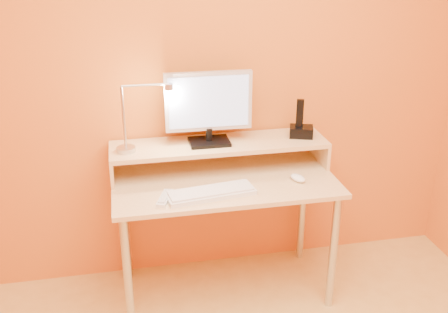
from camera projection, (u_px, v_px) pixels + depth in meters
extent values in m
cube|color=orange|center=(213.00, 70.00, 2.88)|extent=(3.00, 0.04, 2.50)
cylinder|color=#BDBDBD|center=(128.00, 277.00, 2.61)|extent=(0.04, 0.04, 0.69)
cylinder|color=#BDBDBD|center=(333.00, 253.00, 2.81)|extent=(0.04, 0.04, 0.69)
cylinder|color=#BDBDBD|center=(125.00, 227.00, 3.06)|extent=(0.04, 0.04, 0.69)
cylinder|color=#BDBDBD|center=(302.00, 209.00, 3.27)|extent=(0.04, 0.04, 0.69)
cube|color=#E6C088|center=(225.00, 182.00, 2.80)|extent=(1.20, 0.60, 0.02)
cube|color=#E6C088|center=(112.00, 166.00, 2.79)|extent=(0.02, 0.30, 0.14)
cube|color=#E6C088|center=(319.00, 150.00, 3.01)|extent=(0.02, 0.30, 0.14)
cube|color=#E6C088|center=(219.00, 145.00, 2.87)|extent=(1.20, 0.30, 0.02)
cube|color=black|center=(209.00, 142.00, 2.85)|extent=(0.22, 0.16, 0.02)
cylinder|color=black|center=(209.00, 134.00, 2.84)|extent=(0.04, 0.04, 0.07)
cube|color=silver|center=(208.00, 101.00, 2.77)|extent=(0.47, 0.04, 0.32)
cube|color=black|center=(208.00, 100.00, 2.79)|extent=(0.42, 0.02, 0.27)
cube|color=#A9C3FB|center=(209.00, 102.00, 2.76)|extent=(0.43, 0.01, 0.28)
cylinder|color=#BDBDBD|center=(126.00, 149.00, 2.74)|extent=(0.10, 0.10, 0.02)
cylinder|color=#BDBDBD|center=(124.00, 117.00, 2.67)|extent=(0.01, 0.01, 0.33)
cylinder|color=#BDBDBD|center=(145.00, 85.00, 2.63)|extent=(0.24, 0.01, 0.01)
cylinder|color=#BDBDBD|center=(169.00, 87.00, 2.66)|extent=(0.04, 0.04, 0.03)
cylinder|color=#FFEAC6|center=(169.00, 90.00, 2.66)|extent=(0.03, 0.03, 0.00)
cube|color=black|center=(301.00, 132.00, 2.94)|extent=(0.16, 0.14, 0.06)
cube|color=black|center=(300.00, 113.00, 2.90)|extent=(0.05, 0.04, 0.16)
cube|color=#1D87FF|center=(312.00, 134.00, 2.90)|extent=(0.01, 0.00, 0.04)
cube|color=silver|center=(211.00, 193.00, 2.62)|extent=(0.47, 0.20, 0.02)
ellipsoid|color=white|center=(298.00, 178.00, 2.78)|extent=(0.09, 0.12, 0.03)
cube|color=silver|center=(165.00, 198.00, 2.58)|extent=(0.10, 0.18, 0.02)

